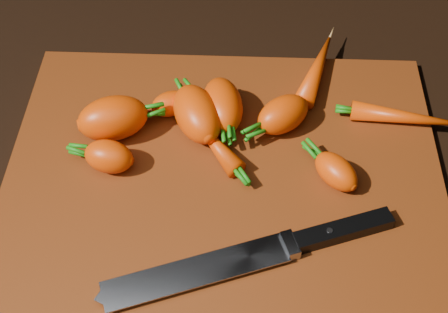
{
  "coord_description": "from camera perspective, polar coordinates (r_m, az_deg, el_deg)",
  "views": [
    {
      "loc": [
        0.02,
        -0.44,
        0.57
      ],
      "look_at": [
        0.0,
        0.01,
        0.03
      ],
      "focal_mm": 50.0,
      "sensor_mm": 36.0,
      "label": 1
    }
  ],
  "objects": [
    {
      "name": "carrot_0",
      "position": [
        0.74,
        -10.11,
        3.45
      ],
      "size": [
        0.1,
        0.08,
        0.05
      ],
      "primitive_type": "ellipsoid",
      "rotation": [
        0.0,
        0.0,
        0.32
      ],
      "color": "#EB4508",
      "rests_on": "cutting_board"
    },
    {
      "name": "carrot_7",
      "position": [
        0.82,
        8.51,
        7.94
      ],
      "size": [
        0.07,
        0.13,
        0.03
      ],
      "primitive_type": "ellipsoid",
      "rotation": [
        0.0,
        0.0,
        1.25
      ],
      "color": "#EB4508",
      "rests_on": "cutting_board"
    },
    {
      "name": "cutting_board",
      "position": [
        0.72,
        -0.03,
        -1.83
      ],
      "size": [
        0.5,
        0.4,
        0.01
      ],
      "primitive_type": "cube",
      "color": "#662B0E",
      "rests_on": "ground"
    },
    {
      "name": "carrot_6",
      "position": [
        0.7,
        10.21,
        -1.36
      ],
      "size": [
        0.06,
        0.07,
        0.03
      ],
      "primitive_type": "ellipsoid",
      "rotation": [
        0.0,
        0.0,
        2.26
      ],
      "color": "#EB4508",
      "rests_on": "cutting_board"
    },
    {
      "name": "knife",
      "position": [
        0.64,
        -0.92,
        -10.03
      ],
      "size": [
        0.3,
        0.13,
        0.02
      ],
      "rotation": [
        0.0,
        0.0,
        0.35
      ],
      "color": "gray",
      "rests_on": "cutting_board"
    },
    {
      "name": "carrot_9",
      "position": [
        0.73,
        -0.87,
        1.2
      ],
      "size": [
        0.07,
        0.09,
        0.02
      ],
      "primitive_type": "ellipsoid",
      "rotation": [
        0.0,
        0.0,
        2.18
      ],
      "color": "#EB4508",
      "rests_on": "cutting_board"
    },
    {
      "name": "carrot_4",
      "position": [
        0.75,
        5.41,
        3.84
      ],
      "size": [
        0.08,
        0.08,
        0.04
      ],
      "primitive_type": "ellipsoid",
      "rotation": [
        0.0,
        0.0,
        3.8
      ],
      "color": "#EB4508",
      "rests_on": "cutting_board"
    },
    {
      "name": "carrot_2",
      "position": [
        0.75,
        -0.14,
        4.72
      ],
      "size": [
        0.06,
        0.09,
        0.05
      ],
      "primitive_type": "ellipsoid",
      "rotation": [
        0.0,
        0.0,
        -1.39
      ],
      "color": "#EB4508",
      "rests_on": "cutting_board"
    },
    {
      "name": "ground",
      "position": [
        0.73,
        -0.03,
        -2.36
      ],
      "size": [
        2.0,
        2.0,
        0.01
      ],
      "primitive_type": "cube",
      "color": "black"
    },
    {
      "name": "carrot_1",
      "position": [
        0.72,
        -10.5,
        -0.0
      ],
      "size": [
        0.06,
        0.05,
        0.04
      ],
      "primitive_type": "ellipsoid",
      "rotation": [
        0.0,
        0.0,
        2.92
      ],
      "color": "#EB4508",
      "rests_on": "cutting_board"
    },
    {
      "name": "carrot_8",
      "position": [
        0.78,
        16.52,
        3.42
      ],
      "size": [
        0.14,
        0.04,
        0.02
      ],
      "primitive_type": "ellipsoid",
      "rotation": [
        0.0,
        0.0,
        -0.14
      ],
      "color": "#EB4508",
      "rests_on": "cutting_board"
    },
    {
      "name": "carrot_5",
      "position": [
        0.77,
        -4.9,
        4.83
      ],
      "size": [
        0.06,
        0.05,
        0.03
      ],
      "primitive_type": "ellipsoid",
      "rotation": [
        0.0,
        0.0,
        0.43
      ],
      "color": "#EB4508",
      "rests_on": "cutting_board"
    },
    {
      "name": "carrot_3",
      "position": [
        0.74,
        -2.49,
        3.91
      ],
      "size": [
        0.08,
        0.1,
        0.05
      ],
      "primitive_type": "ellipsoid",
      "rotation": [
        0.0,
        0.0,
        1.98
      ],
      "color": "#EB4508",
      "rests_on": "cutting_board"
    }
  ]
}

